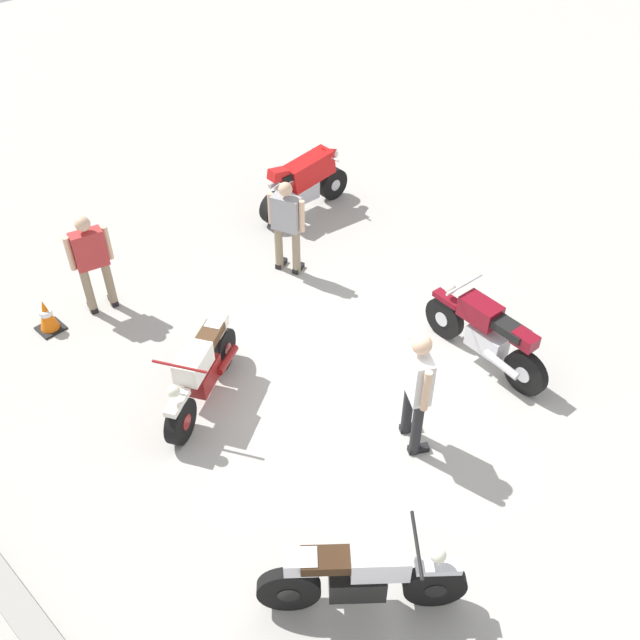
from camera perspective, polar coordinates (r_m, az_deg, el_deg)
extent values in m
plane|color=#ADAAA3|center=(9.28, 3.67, -6.60)|extent=(40.00, 40.00, 0.00)
cylinder|color=black|center=(7.46, 9.41, -20.71)|extent=(0.53, 0.54, 0.64)
cylinder|color=black|center=(7.35, -2.59, -21.26)|extent=(0.53, 0.54, 0.64)
cylinder|color=black|center=(7.46, 9.41, -20.71)|extent=(0.26, 0.26, 0.22)
cylinder|color=black|center=(7.35, -2.59, -21.26)|extent=(0.26, 0.26, 0.22)
cube|color=black|center=(7.28, 3.08, -20.73)|extent=(0.59, 0.60, 0.32)
cube|color=silver|center=(6.95, 4.94, -19.06)|extent=(0.62, 0.62, 0.30)
cube|color=silver|center=(7.15, 9.72, -19.35)|extent=(0.42, 0.43, 0.08)
cube|color=#382314|center=(6.90, 1.01, -19.14)|extent=(0.60, 0.61, 0.12)
cube|color=silver|center=(6.91, -1.62, -19.29)|extent=(0.38, 0.38, 0.18)
cylinder|color=black|center=(7.39, -0.33, -19.87)|extent=(0.47, 0.48, 0.16)
cylinder|color=black|center=(6.77, 7.98, -17.81)|extent=(0.53, 0.51, 0.04)
sphere|color=silver|center=(6.98, 9.70, -18.54)|extent=(0.16, 0.16, 0.16)
cylinder|color=black|center=(10.15, 10.20, 0.19)|extent=(0.65, 0.20, 0.64)
cylinder|color=black|center=(9.56, 16.54, -4.19)|extent=(0.65, 0.20, 0.64)
cylinder|color=silver|center=(10.15, 10.20, 0.19)|extent=(0.24, 0.17, 0.22)
cylinder|color=silver|center=(9.56, 16.54, -4.19)|extent=(0.24, 0.17, 0.22)
cube|color=silver|center=(9.75, 13.58, -1.66)|extent=(0.59, 0.34, 0.32)
cube|color=maroon|center=(9.57, 13.04, 0.73)|extent=(0.59, 0.38, 0.30)
cube|color=maroon|center=(9.93, 10.44, 1.73)|extent=(0.46, 0.21, 0.08)
cube|color=black|center=(9.37, 15.12, -0.55)|extent=(0.63, 0.33, 0.12)
cube|color=maroon|center=(9.27, 16.51, -1.58)|extent=(0.34, 0.26, 0.18)
cylinder|color=silver|center=(9.51, 14.69, -3.57)|extent=(0.57, 0.17, 0.16)
cylinder|color=silver|center=(9.57, 11.79, 2.87)|extent=(0.12, 0.70, 0.04)
sphere|color=silver|center=(9.80, 10.68, 2.57)|extent=(0.16, 0.16, 0.16)
cylinder|color=black|center=(8.79, -11.40, -8.13)|extent=(0.42, 0.61, 0.60)
cylinder|color=black|center=(9.62, -8.05, -2.37)|extent=(0.42, 0.61, 0.60)
cylinder|color=maroon|center=(8.79, -11.40, -8.13)|extent=(0.26, 0.27, 0.21)
cylinder|color=maroon|center=(9.62, -8.05, -2.37)|extent=(0.26, 0.27, 0.21)
cube|color=maroon|center=(9.15, -9.58, -4.47)|extent=(0.51, 0.63, 0.32)
cube|color=white|center=(8.75, -10.39, -3.51)|extent=(0.55, 0.64, 0.30)
cube|color=white|center=(8.55, -11.68, -6.67)|extent=(0.35, 0.46, 0.08)
cube|color=#4C331E|center=(9.03, -9.25, -1.51)|extent=(0.51, 0.65, 0.12)
cube|color=white|center=(9.24, -8.51, -0.41)|extent=(0.34, 0.39, 0.18)
cylinder|color=maroon|center=(9.38, -7.64, -3.25)|extent=(0.36, 0.54, 0.16)
cylinder|color=maroon|center=(8.37, -11.50, -3.78)|extent=(0.64, 0.36, 0.04)
sphere|color=silver|center=(8.38, -11.96, -5.76)|extent=(0.16, 0.16, 0.16)
cylinder|color=black|center=(13.21, 1.06, 11.16)|extent=(0.21, 0.61, 0.60)
cylinder|color=black|center=(12.47, -3.61, 9.12)|extent=(0.27, 0.62, 0.60)
cylinder|color=silver|center=(13.21, 1.06, 11.16)|extent=(0.20, 0.22, 0.21)
cylinder|color=silver|center=(12.47, -3.61, 9.12)|extent=(0.20, 0.22, 0.21)
cube|color=silver|center=(12.75, -1.40, 10.49)|extent=(0.32, 0.58, 0.32)
cube|color=red|center=(12.64, -0.90, 12.29)|extent=(0.44, 1.01, 0.57)
cone|color=red|center=(12.87, 0.91, 13.60)|extent=(0.37, 0.38, 0.39)
cube|color=black|center=(12.38, -2.33, 11.98)|extent=(0.31, 0.62, 0.12)
cube|color=red|center=(12.18, -3.46, 11.86)|extent=(0.25, 0.36, 0.23)
cylinder|color=silver|center=(12.24, -3.00, 11.06)|extent=(0.12, 0.40, 0.17)
cylinder|color=silver|center=(12.35, -3.47, 11.33)|extent=(0.12, 0.40, 0.17)
cylinder|color=silver|center=(12.78, 0.43, 13.49)|extent=(0.70, 0.09, 0.04)
sphere|color=silver|center=(12.95, 1.17, 13.51)|extent=(0.16, 0.16, 0.16)
cylinder|color=#262628|center=(8.44, 7.96, -8.81)|extent=(0.18, 0.18, 0.87)
cube|color=black|center=(8.76, 8.10, -10.43)|extent=(0.23, 0.27, 0.08)
cylinder|color=#262628|center=(8.66, 7.24, -7.12)|extent=(0.18, 0.18, 0.87)
cube|color=black|center=(8.97, 7.40, -8.76)|extent=(0.23, 0.27, 0.08)
cube|color=silver|center=(8.01, 8.06, -4.41)|extent=(0.53, 0.46, 0.62)
cylinder|color=#D8AD8C|center=(7.81, 8.73, -5.79)|extent=(0.12, 0.12, 0.58)
cylinder|color=#D8AD8C|center=(8.19, 7.44, -2.92)|extent=(0.12, 0.12, 0.58)
sphere|color=#D8AD8C|center=(7.69, 8.37, -2.00)|extent=(0.24, 0.24, 0.24)
cylinder|color=gray|center=(10.94, -16.93, 2.86)|extent=(0.16, 0.16, 0.81)
cube|color=black|center=(11.21, -16.66, 1.54)|extent=(0.28, 0.17, 0.08)
cylinder|color=gray|center=(10.90, -18.51, 2.31)|extent=(0.16, 0.16, 0.81)
cube|color=black|center=(11.17, -18.21, 1.00)|extent=(0.28, 0.17, 0.08)
cube|color=#B23333|center=(10.53, -18.47, 5.55)|extent=(0.33, 0.50, 0.58)
cylinder|color=#D8AD8C|center=(10.56, -17.09, 6.10)|extent=(0.11, 0.11, 0.54)
cylinder|color=#D8AD8C|center=(10.49, -19.90, 5.15)|extent=(0.11, 0.11, 0.54)
sphere|color=#D8AD8C|center=(10.31, -18.97, 7.49)|extent=(0.22, 0.22, 0.22)
cylinder|color=gray|center=(11.16, -1.96, 5.61)|extent=(0.17, 0.17, 0.80)
cube|color=black|center=(11.41, -1.79, 4.29)|extent=(0.18, 0.28, 0.08)
cylinder|color=gray|center=(11.28, -3.41, 6.00)|extent=(0.17, 0.17, 0.80)
cube|color=black|center=(11.53, -3.20, 4.68)|extent=(0.18, 0.28, 0.08)
cube|color=#99999E|center=(10.85, -2.80, 8.77)|extent=(0.50, 0.35, 0.57)
cylinder|color=#D8AD8C|center=(10.73, -1.51, 8.53)|extent=(0.11, 0.11, 0.53)
cylinder|color=#D8AD8C|center=(10.95, -4.08, 9.15)|extent=(0.11, 0.11, 0.53)
sphere|color=#D8AD8C|center=(10.63, -2.87, 10.70)|extent=(0.22, 0.22, 0.22)
cube|color=black|center=(11.03, -21.27, -0.63)|extent=(0.36, 0.36, 0.03)
cone|color=orange|center=(10.87, -21.60, 0.42)|extent=(0.28, 0.28, 0.50)
cylinder|color=white|center=(10.85, -21.65, 0.59)|extent=(0.19, 0.19, 0.08)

